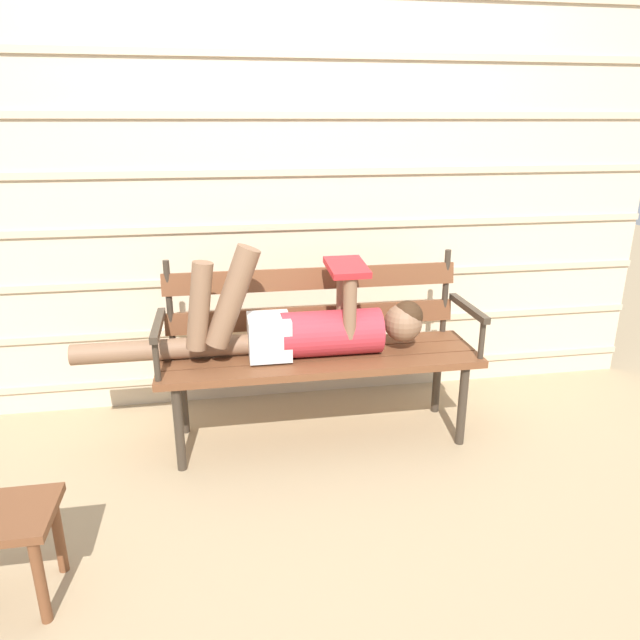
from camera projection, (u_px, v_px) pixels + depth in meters
ground_plane at (325, 451)px, 2.89m from camera, size 12.00×12.00×0.00m
house_siding at (302, 199)px, 3.18m from camera, size 4.07×0.08×2.30m
park_bench at (318, 341)px, 2.92m from camera, size 1.56×0.47×0.91m
reclining_person at (300, 326)px, 2.80m from camera, size 1.69×0.26×0.58m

